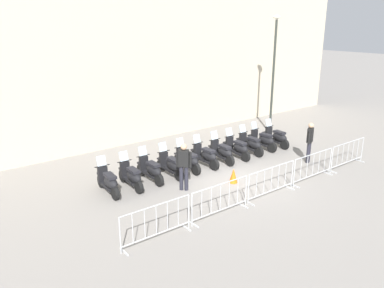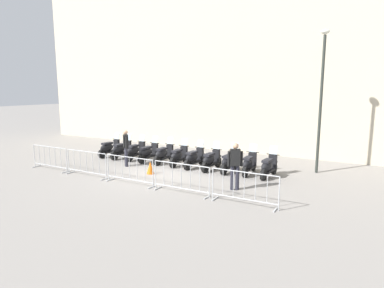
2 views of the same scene
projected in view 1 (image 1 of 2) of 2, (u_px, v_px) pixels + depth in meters
name	position (u px, v px, depth m)	size (l,w,h in m)	color
ground_plane	(235.00, 180.00, 14.78)	(120.00, 120.00, 0.00)	gray
building_facade	(130.00, 8.00, 18.53)	(28.00, 2.40, 12.67)	beige
motorcycle_0	(109.00, 182.00, 13.43)	(0.57, 1.73, 1.24)	black
motorcycle_1	(131.00, 176.00, 13.90)	(0.56, 1.73, 1.24)	black
motorcycle_2	(151.00, 170.00, 14.48)	(0.56, 1.72, 1.24)	black
motorcycle_3	(171.00, 165.00, 14.94)	(0.56, 1.72, 1.24)	black
motorcycle_4	(188.00, 160.00, 15.50)	(0.56, 1.73, 1.24)	black
motorcycle_5	(205.00, 156.00, 15.98)	(0.56, 1.72, 1.24)	black
motorcycle_6	(222.00, 152.00, 16.44)	(0.58, 1.73, 1.24)	black
motorcycle_7	(237.00, 148.00, 16.94)	(0.56, 1.73, 1.24)	black
motorcycle_8	(251.00, 144.00, 17.48)	(0.56, 1.73, 1.24)	black
motorcycle_9	(263.00, 140.00, 18.04)	(0.56, 1.72, 1.24)	black
motorcycle_10	(276.00, 137.00, 18.48)	(0.56, 1.73, 1.24)	black
barrier_segment_0	(156.00, 223.00, 10.59)	(2.23, 0.51, 1.07)	#B2B5B7
barrier_segment_1	(220.00, 200.00, 11.93)	(2.23, 0.51, 1.07)	#B2B5B7
barrier_segment_2	(271.00, 182.00, 13.27)	(2.23, 0.51, 1.07)	#B2B5B7
barrier_segment_3	(313.00, 167.00, 14.60)	(2.23, 0.51, 1.07)	#B2B5B7
barrier_segment_4	(348.00, 154.00, 15.94)	(2.23, 0.51, 1.07)	#B2B5B7
street_lamp	(274.00, 64.00, 19.82)	(0.36, 0.36, 6.02)	#2D332D
officer_near_row_end	(310.00, 140.00, 16.29)	(0.51, 0.35, 1.73)	#23232D
officer_mid_plaza	(184.00, 164.00, 13.60)	(0.41, 0.42, 1.73)	#23232D
traffic_cone	(233.00, 176.00, 14.43)	(0.32, 0.32, 0.55)	orange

